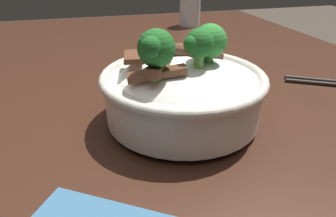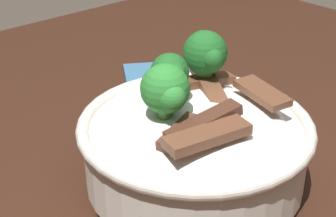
{
  "view_description": "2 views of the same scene",
  "coord_description": "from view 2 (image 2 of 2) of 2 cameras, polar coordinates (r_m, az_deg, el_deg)",
  "views": [
    {
      "loc": [
        -0.49,
        0.07,
        1.0
      ],
      "look_at": [
        -0.14,
        -0.02,
        0.81
      ],
      "focal_mm": 31.91,
      "sensor_mm": 36.0,
      "label": 1
    },
    {
      "loc": [
        0.16,
        -0.34,
        1.1
      ],
      "look_at": [
        -0.15,
        -0.06,
        0.87
      ],
      "focal_mm": 56.84,
      "sensor_mm": 36.0,
      "label": 2
    }
  ],
  "objects": [
    {
      "name": "folded_napkin",
      "position": [
        0.73,
        0.41,
        3.08
      ],
      "size": [
        0.16,
        0.17,
        0.01
      ],
      "primitive_type": "cube",
      "rotation": [
        0.0,
        0.0,
        -0.57
      ],
      "color": "#386689",
      "rests_on": "dining_table"
    },
    {
      "name": "rice_bowl",
      "position": [
        0.5,
        2.86,
        -3.24
      ],
      "size": [
        0.22,
        0.22,
        0.14
      ],
      "color": "silver",
      "rests_on": "dining_table"
    }
  ]
}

